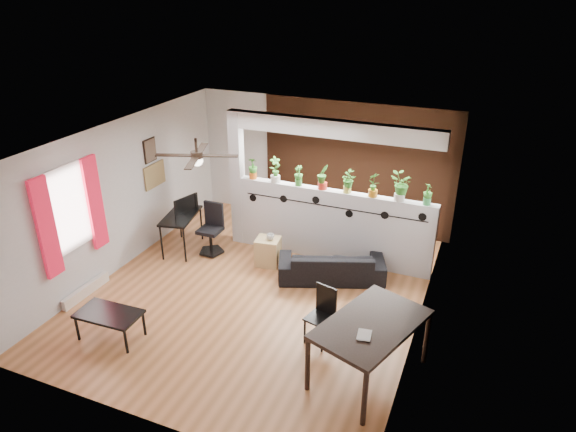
{
  "coord_description": "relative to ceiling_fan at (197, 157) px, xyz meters",
  "views": [
    {
      "loc": [
        3.21,
        -6.49,
        4.72
      ],
      "look_at": [
        0.29,
        0.6,
        1.16
      ],
      "focal_mm": 32.0,
      "sensor_mm": 36.0,
      "label": 1
    }
  ],
  "objects": [
    {
      "name": "potted_plant_2",
      "position": [
        0.92,
        1.8,
        -0.77
      ],
      "size": [
        0.22,
        0.21,
        0.37
      ],
      "color": "#367E2E",
      "rests_on": "partition_wall"
    },
    {
      "name": "potted_plant_3",
      "position": [
        1.37,
        1.8,
        -0.73
      ],
      "size": [
        0.3,
        0.3,
        0.45
      ],
      "color": "red",
      "rests_on": "partition_wall"
    },
    {
      "name": "framed_art",
      "position": [
        -1.78,
        1.2,
        -0.46
      ],
      "size": [
        0.03,
        0.34,
        0.44
      ],
      "color": "#8C7259",
      "rests_on": "room_shell"
    },
    {
      "name": "coffee_table",
      "position": [
        -0.62,
        -1.62,
        -1.94
      ],
      "size": [
        0.93,
        0.54,
        0.42
      ],
      "color": "black",
      "rests_on": "ground"
    },
    {
      "name": "folding_chair",
      "position": [
        2.2,
        -0.51,
        -1.8
      ],
      "size": [
        0.43,
        0.43,
        0.86
      ],
      "color": "black",
      "rests_on": "ground"
    },
    {
      "name": "potted_plant_4",
      "position": [
        1.83,
        1.8,
        -0.76
      ],
      "size": [
        0.25,
        0.25,
        0.39
      ],
      "color": "gold",
      "rests_on": "partition_wall"
    },
    {
      "name": "sofa",
      "position": [
        1.8,
        1.13,
        -2.06
      ],
      "size": [
        1.84,
        1.24,
        0.5
      ],
      "primitive_type": "imported",
      "rotation": [
        0.0,
        0.0,
        3.5
      ],
      "color": "black",
      "rests_on": "ground"
    },
    {
      "name": "dining_table",
      "position": [
        2.99,
        -0.97,
        -1.57
      ],
      "size": [
        1.38,
        1.75,
        0.83
      ],
      "color": "black",
      "rests_on": "ground"
    },
    {
      "name": "room_shell",
      "position": [
        0.8,
        0.3,
        -1.01
      ],
      "size": [
        6.3,
        7.1,
        2.9
      ],
      "color": "#9C5E33",
      "rests_on": "ground"
    },
    {
      "name": "pier_column",
      "position": [
        -0.31,
        1.8,
        -1.01
      ],
      "size": [
        0.22,
        0.2,
        2.6
      ],
      "primitive_type": "cube",
      "color": "#BCBCC1",
      "rests_on": "ground"
    },
    {
      "name": "ceiling_fan",
      "position": [
        0.0,
        0.0,
        0.0
      ],
      "size": [
        1.19,
        1.19,
        0.43
      ],
      "color": "black",
      "rests_on": "room_shell"
    },
    {
      "name": "partition_wall",
      "position": [
        1.6,
        1.8,
        -1.64
      ],
      "size": [
        3.6,
        0.18,
        1.35
      ],
      "primitive_type": "cube",
      "color": "#BCBCC1",
      "rests_on": "ground"
    },
    {
      "name": "brick_panel",
      "position": [
        1.6,
        3.27,
        -1.01
      ],
      "size": [
        3.9,
        0.05,
        2.6
      ],
      "primitive_type": "cube",
      "color": "#AB5831",
      "rests_on": "ground"
    },
    {
      "name": "potted_plant_5",
      "position": [
        2.28,
        1.8,
        -0.73
      ],
      "size": [
        0.29,
        0.29,
        0.44
      ],
      "color": "orange",
      "rests_on": "partition_wall"
    },
    {
      "name": "cup",
      "position": [
        0.65,
        1.15,
        -1.75
      ],
      "size": [
        0.17,
        0.17,
        0.11
      ],
      "primitive_type": "imported",
      "rotation": [
        0.0,
        0.0,
        -0.37
      ],
      "color": "gray",
      "rests_on": "cube_shelf"
    },
    {
      "name": "book",
      "position": [
        2.89,
        -1.27,
        -1.47
      ],
      "size": [
        0.19,
        0.24,
        0.02
      ],
      "primitive_type": "imported",
      "rotation": [
        0.0,
        0.0,
        0.13
      ],
      "color": "gray",
      "rests_on": "dining_table"
    },
    {
      "name": "potted_plant_1",
      "position": [
        0.47,
        1.8,
        -0.71
      ],
      "size": [
        0.32,
        0.32,
        0.48
      ],
      "color": "silver",
      "rests_on": "partition_wall"
    },
    {
      "name": "potted_plant_6",
      "position": [
        2.73,
        1.8,
        -0.71
      ],
      "size": [
        0.29,
        0.25,
        0.48
      ],
      "color": "silver",
      "rests_on": "partition_wall"
    },
    {
      "name": "baseboard_heater",
      "position": [
        -1.74,
        -0.9,
        -2.22
      ],
      "size": [
        0.08,
        1.0,
        0.18
      ],
      "primitive_type": "cube",
      "color": "silver",
      "rests_on": "ground"
    },
    {
      "name": "monitor",
      "position": [
        -1.14,
        1.21,
        -1.51
      ],
      "size": [
        0.31,
        0.14,
        0.18
      ],
      "primitive_type": "imported",
      "rotation": [
        0.0,
        0.0,
        1.29
      ],
      "color": "black",
      "rests_on": "computer_desk"
    },
    {
      "name": "ceiling_header",
      "position": [
        1.6,
        1.8,
        0.14
      ],
      "size": [
        3.6,
        0.18,
        0.3
      ],
      "primitive_type": "cube",
      "color": "silver",
      "rests_on": "room_shell"
    },
    {
      "name": "corkboard",
      "position": [
        -1.78,
        1.25,
        -0.96
      ],
      "size": [
        0.03,
        0.6,
        0.45
      ],
      "primitive_type": "cube",
      "color": "olive",
      "rests_on": "room_shell"
    },
    {
      "name": "window_assembly",
      "position": [
        -1.76,
        -0.9,
        -0.81
      ],
      "size": [
        0.09,
        1.3,
        1.55
      ],
      "color": "white",
      "rests_on": "room_shell"
    },
    {
      "name": "potted_plant_7",
      "position": [
        3.18,
        1.8,
        -0.77
      ],
      "size": [
        0.22,
        0.23,
        0.37
      ],
      "color": "#338E47",
      "rests_on": "partition_wall"
    },
    {
      "name": "potted_plant_0",
      "position": [
        0.02,
        1.8,
        -0.75
      ],
      "size": [
        0.22,
        0.19,
        0.4
      ],
      "color": "orange",
      "rests_on": "partition_wall"
    },
    {
      "name": "computer_desk",
      "position": [
        -1.14,
        1.06,
        -1.66
      ],
      "size": [
        0.71,
        1.08,
        0.72
      ],
      "color": "black",
      "rests_on": "ground"
    },
    {
      "name": "vine_decal",
      "position": [
        1.6,
        1.7,
        -1.23
      ],
      "size": [
        3.31,
        0.01,
        0.3
      ],
      "color": "black",
      "rests_on": "partition_wall"
    },
    {
      "name": "office_chair",
      "position": [
        -0.57,
        1.18,
        -1.89
      ],
      "size": [
        0.5,
        0.5,
        0.96
      ],
      "color": "black",
      "rests_on": "ground"
    },
    {
      "name": "cube_shelf",
      "position": [
        0.6,
        1.15,
        -2.06
      ],
      "size": [
        0.47,
        0.43,
        0.51
      ],
      "primitive_type": "cube",
      "rotation": [
        0.0,
        0.0,
        0.15
      ],
      "color": "tan",
      "rests_on": "ground"
    }
  ]
}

